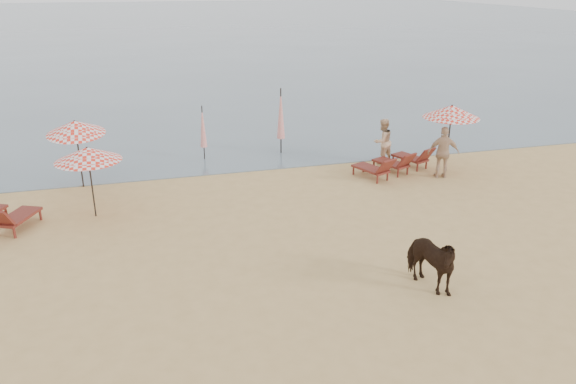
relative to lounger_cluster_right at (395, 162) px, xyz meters
name	(u,v)px	position (x,y,z in m)	size (l,w,h in m)	color
ground	(356,336)	(-4.83, -8.52, -0.40)	(120.00, 120.00, 0.00)	tan
sea	(155,22)	(-4.83, 71.48, -0.40)	(160.00, 140.00, 0.06)	#51606B
lounger_cluster_right	(395,162)	(0.00, 0.00, 0.00)	(3.00, 2.43, 0.57)	maroon
umbrella_open_left_a	(88,154)	(-9.93, -1.18, 1.46)	(1.82, 1.82, 2.07)	black
umbrella_open_left_b	(75,127)	(-10.43, 1.45, 1.60)	(1.81, 1.84, 2.31)	black
umbrella_open_right	(452,111)	(1.88, -0.18, 1.72)	(1.93, 1.93, 2.35)	black
umbrella_closed_left	(281,114)	(-3.26, 3.27, 1.17)	(0.31, 0.31, 2.55)	black
umbrella_closed_right	(203,127)	(-6.22, 3.28, 0.87)	(0.25, 0.25, 2.06)	black
cow	(429,261)	(-2.67, -7.27, 0.27)	(0.72, 1.59, 1.34)	black
beachgoer_right_a	(383,141)	(0.02, 1.18, 0.43)	(0.81, 0.63, 1.66)	#DCB289
beachgoer_right_b	(443,153)	(1.34, -0.82, 0.49)	(1.04, 0.43, 1.78)	tan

